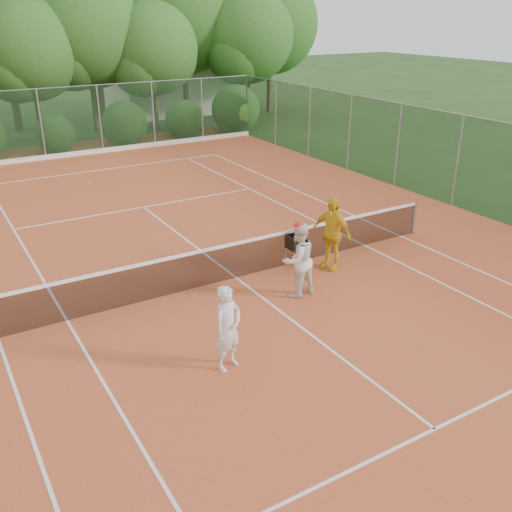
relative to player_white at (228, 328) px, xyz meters
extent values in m
plane|color=#234217|center=(1.97, 3.22, -0.84)|extent=(120.00, 120.00, 0.00)
cube|color=#C1552C|center=(1.97, 3.22, -0.83)|extent=(18.00, 36.00, 0.02)
cube|color=beige|center=(10.97, 27.22, 0.66)|extent=(8.00, 5.00, 3.00)
cylinder|color=gray|center=(7.90, 3.22, -0.27)|extent=(0.10, 0.10, 1.10)
cube|color=black|center=(1.97, 3.22, -0.36)|extent=(11.87, 0.03, 0.86)
cube|color=white|center=(1.97, 3.22, 0.10)|extent=(11.87, 0.04, 0.07)
imported|color=silver|center=(0.00, 0.00, 0.00)|extent=(0.69, 0.56, 1.65)
imported|color=silver|center=(2.75, 1.75, 0.05)|extent=(0.91, 0.74, 1.75)
ellipsoid|color=red|center=(2.75, 1.75, 0.89)|extent=(0.22, 0.22, 0.14)
imported|color=gold|center=(4.32, 2.56, 0.12)|extent=(0.78, 1.19, 1.88)
cylinder|color=gray|center=(3.33, 2.75, -0.53)|extent=(0.02, 0.02, 0.58)
cylinder|color=gray|center=(3.69, 3.11, -0.53)|extent=(0.02, 0.02, 0.58)
cube|color=black|center=(3.51, 2.93, -0.07)|extent=(0.40, 0.40, 0.34)
sphere|color=yellow|center=(1.23, 13.30, -0.79)|extent=(0.07, 0.07, 0.07)
sphere|color=yellow|center=(2.02, 14.89, -0.79)|extent=(0.07, 0.07, 0.07)
sphere|color=#C4E535|center=(4.08, 14.81, -0.79)|extent=(0.07, 0.07, 0.07)
cube|color=white|center=(1.97, 15.11, -0.82)|extent=(11.03, 0.06, 0.01)
cube|color=white|center=(7.45, 3.22, -0.82)|extent=(0.06, 23.77, 0.01)
cube|color=white|center=(-2.14, 3.22, -0.82)|extent=(0.06, 23.77, 0.01)
cube|color=white|center=(6.08, 3.22, -0.82)|extent=(0.06, 23.77, 0.01)
cube|color=white|center=(1.97, 9.62, -0.82)|extent=(8.23, 0.06, 0.01)
cube|color=white|center=(1.97, -3.18, -0.82)|extent=(8.23, 0.06, 0.01)
cube|color=white|center=(1.97, 3.22, -0.82)|extent=(0.06, 12.80, 0.01)
cube|color=#19381E|center=(1.97, 18.22, 0.68)|extent=(18.00, 0.02, 3.00)
cylinder|color=gray|center=(10.97, 18.22, 0.68)|extent=(0.07, 0.07, 3.00)
cylinder|color=gray|center=(10.97, 18.22, 0.68)|extent=(0.07, 0.07, 3.00)
cylinder|color=brown|center=(1.47, 22.72, 0.91)|extent=(0.24, 0.24, 3.50)
sphere|color=#2C591D|center=(1.47, 22.72, 3.50)|extent=(4.90, 4.90, 4.90)
cylinder|color=brown|center=(4.47, 23.22, 1.21)|extent=(0.28, 0.28, 4.10)
sphere|color=#2C591D|center=(4.47, 23.22, 4.24)|extent=(5.74, 5.74, 5.74)
cylinder|color=brown|center=(7.47, 22.02, 0.86)|extent=(0.23, 0.23, 3.40)
sphere|color=#2C591D|center=(7.47, 22.02, 3.37)|extent=(4.76, 4.76, 4.76)
cylinder|color=brown|center=(10.47, 24.72, 1.48)|extent=(0.32, 0.32, 4.65)
sphere|color=#2C591D|center=(10.47, 24.72, 4.92)|extent=(6.51, 6.51, 6.51)
cylinder|color=brown|center=(13.47, 22.42, 1.06)|extent=(0.26, 0.26, 3.80)
sphere|color=#2C591D|center=(13.47, 22.42, 3.87)|extent=(5.32, 5.32, 5.32)
cylinder|color=brown|center=(15.97, 24.02, 1.28)|extent=(0.29, 0.29, 4.25)
sphere|color=#2C591D|center=(15.97, 24.02, 4.43)|extent=(5.95, 5.95, 5.95)
cone|color=brown|center=(4.97, 23.72, 4.16)|extent=(0.44, 0.44, 10.00)
cone|color=brown|center=(8.97, 25.72, 5.16)|extent=(0.44, 0.44, 12.00)
camera|label=1|loc=(-4.12, -7.86, 5.25)|focal=40.00mm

